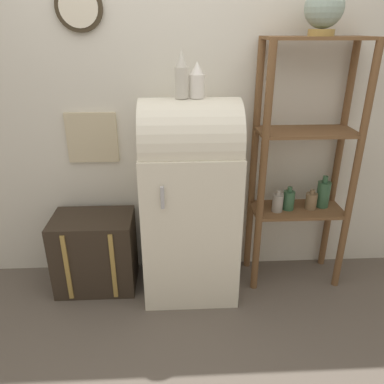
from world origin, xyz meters
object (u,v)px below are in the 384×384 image
globe (324,9)px  vase_left (182,76)px  refrigerator (190,198)px  vase_center (197,81)px  suitcase_trunk (95,252)px

globe → vase_left: 0.92m
refrigerator → globe: globe is taller
refrigerator → vase_center: bearing=3.7°
refrigerator → suitcase_trunk: (-0.70, 0.05, -0.45)m
suitcase_trunk → vase_left: size_ratio=2.04×
suitcase_trunk → vase_center: 1.43m
vase_left → suitcase_trunk: bearing=175.3°
suitcase_trunk → globe: size_ratio=2.12×
vase_center → refrigerator: bearing=-176.3°
refrigerator → globe: (0.79, 0.06, 1.17)m
refrigerator → vase_center: 0.78m
refrigerator → vase_left: size_ratio=5.01×
suitcase_trunk → vase_center: vase_center is taller
globe → vase_center: 0.85m
suitcase_trunk → globe: (1.49, 0.01, 1.62)m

